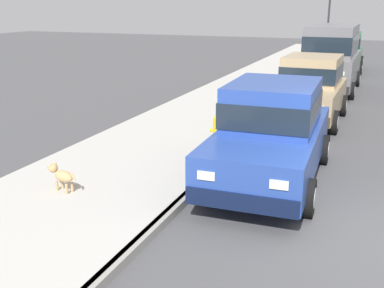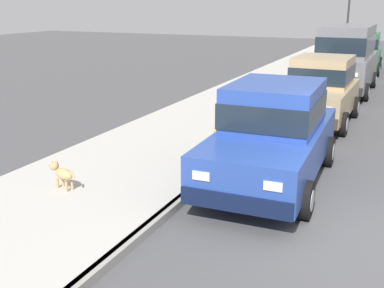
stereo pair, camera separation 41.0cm
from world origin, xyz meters
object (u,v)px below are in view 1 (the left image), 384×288
at_px(car_blue_sedan, 271,131).
at_px(car_tan_hatchback, 310,88).
at_px(fire_hydrant, 217,132).
at_px(dog_tan, 61,175).
at_px(car_grey_van, 331,55).
at_px(car_green_sedan, 343,51).
at_px(street_lamp, 329,10).

relative_size(car_blue_sedan, car_tan_hatchback, 1.21).
bearing_deg(fire_hydrant, dog_tan, -114.90).
bearing_deg(car_grey_van, car_blue_sedan, -89.96).
distance_m(car_grey_van, fire_hydrant, 9.31).
relative_size(car_green_sedan, dog_tan, 6.30).
bearing_deg(car_tan_hatchback, car_grey_van, 89.89).
distance_m(car_blue_sedan, dog_tan, 3.98).
relative_size(car_blue_sedan, street_lamp, 1.05).
height_order(car_blue_sedan, car_tan_hatchback, car_blue_sedan).
xyz_separation_m(car_grey_van, car_green_sedan, (-0.05, 6.15, -0.41)).
relative_size(car_tan_hatchback, dog_tan, 5.18).
relative_size(car_blue_sedan, fire_hydrant, 6.42).
xyz_separation_m(car_tan_hatchback, fire_hydrant, (-1.54, -3.85, -0.50)).
xyz_separation_m(car_blue_sedan, dog_tan, (-3.23, -2.25, -0.55)).
height_order(car_tan_hatchback, street_lamp, street_lamp).
distance_m(car_tan_hatchback, fire_hydrant, 4.18).
distance_m(car_green_sedan, fire_hydrant, 15.36).
relative_size(car_green_sedan, fire_hydrant, 6.42).
distance_m(car_tan_hatchback, street_lamp, 16.99).
bearing_deg(fire_hydrant, car_green_sedan, 84.39).
bearing_deg(car_blue_sedan, car_tan_hatchback, 90.20).
bearing_deg(street_lamp, fire_hydrant, -90.28).
relative_size(car_tan_hatchback, car_green_sedan, 0.82).
xyz_separation_m(car_grey_van, fire_hydrant, (-1.55, -9.13, -0.92)).
height_order(car_green_sedan, street_lamp, street_lamp).
distance_m(car_green_sedan, dog_tan, 19.15).
xyz_separation_m(car_green_sedan, street_lamp, (-1.40, 5.40, 1.92)).
distance_m(car_blue_sedan, fire_hydrant, 2.12).
height_order(car_blue_sedan, fire_hydrant, car_blue_sedan).
xyz_separation_m(car_tan_hatchback, car_grey_van, (0.01, 5.28, 0.42)).
bearing_deg(car_blue_sedan, street_lamp, 93.79).
bearing_deg(car_green_sedan, car_grey_van, -89.52).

